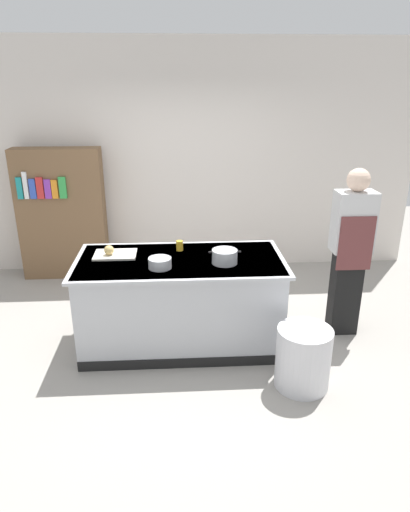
# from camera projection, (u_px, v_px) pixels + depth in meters

# --- Properties ---
(ground_plane) EXTENTS (10.00, 10.00, 0.00)m
(ground_plane) POSITION_uv_depth(u_px,v_px,m) (182.00, 341.00, 4.63)
(ground_plane) COLOR #9E9991
(back_wall) EXTENTS (6.40, 0.12, 3.00)m
(back_wall) POSITION_uv_depth(u_px,v_px,m) (178.00, 159.00, 6.04)
(back_wall) COLOR silver
(back_wall) RESTS_ON ground_plane
(counter_island) EXTENTS (1.98, 0.98, 0.90)m
(counter_island) POSITION_uv_depth(u_px,v_px,m) (181.00, 301.00, 4.46)
(counter_island) COLOR #B7BABF
(counter_island) RESTS_ON ground_plane
(cutting_board) EXTENTS (0.40, 0.28, 0.02)m
(cutting_board) POSITION_uv_depth(u_px,v_px,m) (115.00, 255.00, 4.39)
(cutting_board) COLOR silver
(cutting_board) RESTS_ON counter_island
(onion) EXTENTS (0.09, 0.09, 0.09)m
(onion) POSITION_uv_depth(u_px,v_px,m) (109.00, 250.00, 4.34)
(onion) COLOR tan
(onion) RESTS_ON cutting_board
(stock_pot) EXTENTS (0.30, 0.23, 0.13)m
(stock_pot) POSITION_uv_depth(u_px,v_px,m) (225.00, 257.00, 4.19)
(stock_pot) COLOR #B7BABF
(stock_pot) RESTS_ON counter_island
(mixing_bowl) EXTENTS (0.21, 0.21, 0.10)m
(mixing_bowl) POSITION_uv_depth(u_px,v_px,m) (160.00, 263.00, 4.09)
(mixing_bowl) COLOR #B7BABF
(mixing_bowl) RESTS_ON counter_island
(juice_cup) EXTENTS (0.07, 0.07, 0.10)m
(juice_cup) POSITION_uv_depth(u_px,v_px,m) (179.00, 246.00, 4.51)
(juice_cup) COLOR yellow
(juice_cup) RESTS_ON counter_island
(trash_bin) EXTENTS (0.47, 0.47, 0.55)m
(trash_bin) POSITION_uv_depth(u_px,v_px,m) (303.00, 358.00, 3.88)
(trash_bin) COLOR silver
(trash_bin) RESTS_ON ground_plane
(person_chef) EXTENTS (0.38, 0.25, 1.72)m
(person_chef) POSITION_uv_depth(u_px,v_px,m) (350.00, 250.00, 4.51)
(person_chef) COLOR black
(person_chef) RESTS_ON ground_plane
(bookshelf) EXTENTS (1.10, 0.31, 1.70)m
(bookshelf) POSITION_uv_depth(u_px,v_px,m) (62.00, 214.00, 5.91)
(bookshelf) COLOR brown
(bookshelf) RESTS_ON ground_plane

